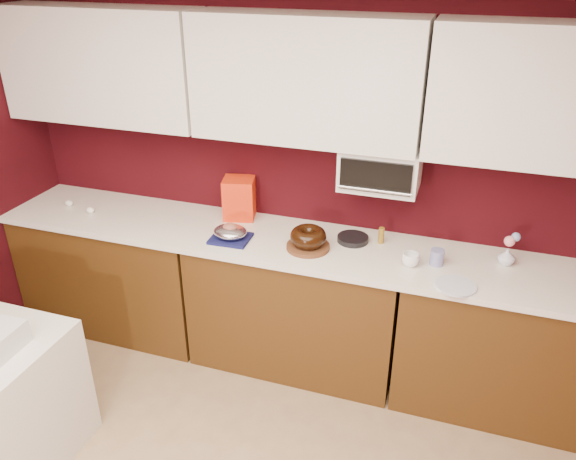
# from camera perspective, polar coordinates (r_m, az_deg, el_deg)

# --- Properties ---
(wall_back) EXTENTS (4.00, 0.02, 2.50)m
(wall_back) POSITION_cam_1_polar(r_m,az_deg,el_deg) (3.57, 2.49, 6.07)
(wall_back) COLOR #34070C
(wall_back) RESTS_ON floor
(base_cabinet_left) EXTENTS (1.31, 0.58, 0.86)m
(base_cabinet_left) POSITION_cam_1_polar(r_m,az_deg,el_deg) (4.21, -16.71, -4.05)
(base_cabinet_left) COLOR #482B0E
(base_cabinet_left) RESTS_ON floor
(base_cabinet_center) EXTENTS (1.31, 0.58, 0.86)m
(base_cabinet_center) POSITION_cam_1_polar(r_m,az_deg,el_deg) (3.68, 0.88, -7.61)
(base_cabinet_center) COLOR #482B0E
(base_cabinet_center) RESTS_ON floor
(base_cabinet_right) EXTENTS (1.31, 0.58, 0.86)m
(base_cabinet_right) POSITION_cam_1_polar(r_m,az_deg,el_deg) (3.59, 21.98, -10.87)
(base_cabinet_right) COLOR #482B0E
(base_cabinet_right) RESTS_ON floor
(countertop) EXTENTS (4.00, 0.62, 0.04)m
(countertop) POSITION_cam_1_polar(r_m,az_deg,el_deg) (3.45, 0.93, -1.43)
(countertop) COLOR white
(countertop) RESTS_ON base_cabinet_center
(upper_cabinet_left) EXTENTS (1.31, 0.33, 0.70)m
(upper_cabinet_left) POSITION_cam_1_polar(r_m,az_deg,el_deg) (3.84, -18.33, 15.60)
(upper_cabinet_left) COLOR white
(upper_cabinet_left) RESTS_ON wall_back
(upper_cabinet_center) EXTENTS (1.31, 0.33, 0.70)m
(upper_cabinet_center) POSITION_cam_1_polar(r_m,az_deg,el_deg) (3.25, 1.86, 15.04)
(upper_cabinet_center) COLOR white
(upper_cabinet_center) RESTS_ON wall_back
(upper_cabinet_right) EXTENTS (1.31, 0.33, 0.70)m
(upper_cabinet_right) POSITION_cam_1_polar(r_m,az_deg,el_deg) (3.14, 26.38, 11.96)
(upper_cabinet_right) COLOR white
(upper_cabinet_right) RESTS_ON wall_back
(toaster_oven) EXTENTS (0.45, 0.30, 0.25)m
(toaster_oven) POSITION_cam_1_polar(r_m,az_deg,el_deg) (3.30, 9.39, 6.30)
(toaster_oven) COLOR white
(toaster_oven) RESTS_ON upper_cabinet_center
(toaster_oven_door) EXTENTS (0.40, 0.02, 0.18)m
(toaster_oven_door) POSITION_cam_1_polar(r_m,az_deg,el_deg) (3.15, 8.88, 5.35)
(toaster_oven_door) COLOR black
(toaster_oven_door) RESTS_ON toaster_oven
(toaster_oven_handle) EXTENTS (0.42, 0.02, 0.02)m
(toaster_oven_handle) POSITION_cam_1_polar(r_m,az_deg,el_deg) (3.17, 8.74, 3.99)
(toaster_oven_handle) COLOR silver
(toaster_oven_handle) RESTS_ON toaster_oven
(cake_base) EXTENTS (0.33, 0.33, 0.02)m
(cake_base) POSITION_cam_1_polar(r_m,az_deg,el_deg) (3.35, 2.04, -1.70)
(cake_base) COLOR brown
(cake_base) RESTS_ON countertop
(bundt_cake) EXTENTS (0.29, 0.29, 0.09)m
(bundt_cake) POSITION_cam_1_polar(r_m,az_deg,el_deg) (3.32, 2.06, -0.67)
(bundt_cake) COLOR black
(bundt_cake) RESTS_ON cake_base
(navy_towel) EXTENTS (0.25, 0.21, 0.02)m
(navy_towel) POSITION_cam_1_polar(r_m,az_deg,el_deg) (3.47, -5.86, -0.86)
(navy_towel) COLOR #131649
(navy_towel) RESTS_ON countertop
(foil_ham_nest) EXTENTS (0.26, 0.24, 0.08)m
(foil_ham_nest) POSITION_cam_1_polar(r_m,az_deg,el_deg) (3.45, -5.90, -0.18)
(foil_ham_nest) COLOR silver
(foil_ham_nest) RESTS_ON navy_towel
(roasted_ham) EXTENTS (0.11, 0.10, 0.06)m
(roasted_ham) POSITION_cam_1_polar(r_m,az_deg,el_deg) (3.44, -5.91, 0.19)
(roasted_ham) COLOR #A35D4A
(roasted_ham) RESTS_ON foil_ham_nest
(pandoro_box) EXTENTS (0.24, 0.22, 0.27)m
(pandoro_box) POSITION_cam_1_polar(r_m,az_deg,el_deg) (3.71, -4.98, 3.24)
(pandoro_box) COLOR red
(pandoro_box) RESTS_ON countertop
(dark_pan) EXTENTS (0.24, 0.24, 0.03)m
(dark_pan) POSITION_cam_1_polar(r_m,az_deg,el_deg) (3.45, 6.60, -0.90)
(dark_pan) COLOR black
(dark_pan) RESTS_ON countertop
(coffee_mug) EXTENTS (0.10, 0.10, 0.09)m
(coffee_mug) POSITION_cam_1_polar(r_m,az_deg,el_deg) (3.23, 12.36, -2.84)
(coffee_mug) COLOR white
(coffee_mug) RESTS_ON countertop
(blue_jar) EXTENTS (0.08, 0.08, 0.09)m
(blue_jar) POSITION_cam_1_polar(r_m,az_deg,el_deg) (3.28, 14.90, -2.70)
(blue_jar) COLOR navy
(blue_jar) RESTS_ON countertop
(flower_vase) EXTENTS (0.08, 0.08, 0.11)m
(flower_vase) POSITION_cam_1_polar(r_m,az_deg,el_deg) (3.40, 21.33, -2.44)
(flower_vase) COLOR silver
(flower_vase) RESTS_ON countertop
(flower_pink) EXTENTS (0.06, 0.06, 0.06)m
(flower_pink) POSITION_cam_1_polar(r_m,az_deg,el_deg) (3.36, 21.59, -1.07)
(flower_pink) COLOR pink
(flower_pink) RESTS_ON flower_vase
(flower_blue) EXTENTS (0.05, 0.05, 0.05)m
(flower_blue) POSITION_cam_1_polar(r_m,az_deg,el_deg) (3.37, 22.15, -0.66)
(flower_blue) COLOR #8098CC
(flower_blue) RESTS_ON flower_vase
(china_plate) EXTENTS (0.26, 0.26, 0.01)m
(china_plate) POSITION_cam_1_polar(r_m,az_deg,el_deg) (3.12, 16.69, -5.45)
(china_plate) COLOR white
(china_plate) RESTS_ON countertop
(amber_bottle) EXTENTS (0.04, 0.04, 0.10)m
(amber_bottle) POSITION_cam_1_polar(r_m,az_deg,el_deg) (3.44, 9.45, -0.56)
(amber_bottle) COLOR olive
(amber_bottle) RESTS_ON countertop
(egg_left) EXTENTS (0.06, 0.05, 0.04)m
(egg_left) POSITION_cam_1_polar(r_m,az_deg,el_deg) (4.19, -21.36, 2.57)
(egg_left) COLOR silver
(egg_left) RESTS_ON countertop
(egg_right) EXTENTS (0.06, 0.05, 0.04)m
(egg_right) POSITION_cam_1_polar(r_m,az_deg,el_deg) (4.02, -19.45, 1.92)
(egg_right) COLOR white
(egg_right) RESTS_ON countertop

